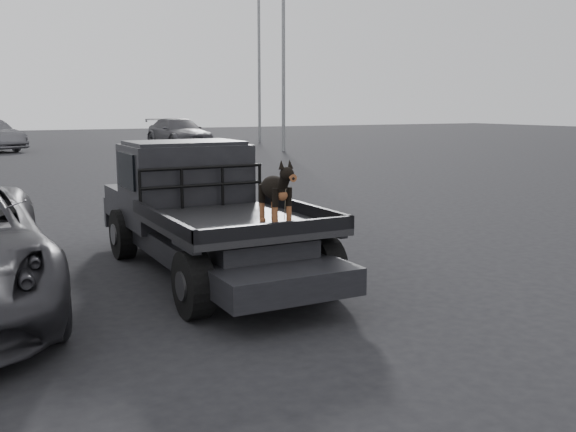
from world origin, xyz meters
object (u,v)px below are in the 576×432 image
dog (275,193)px  floodlight_far (259,29)px  distant_car_b (179,133)px  flatbed_ute (209,241)px

dog → floodlight_far: bearing=65.1°
distant_car_b → floodlight_far: 9.36m
flatbed_ute → distant_car_b: size_ratio=0.96×
flatbed_ute → distant_car_b: 27.95m
dog → distant_car_b: dog is taller
flatbed_ute → dog: dog is taller
distant_car_b → flatbed_ute: bearing=-110.9°
flatbed_ute → dog: 1.67m
distant_car_b → floodlight_far: floodlight_far is taller
distant_car_b → floodlight_far: (6.35, 2.84, 6.26)m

